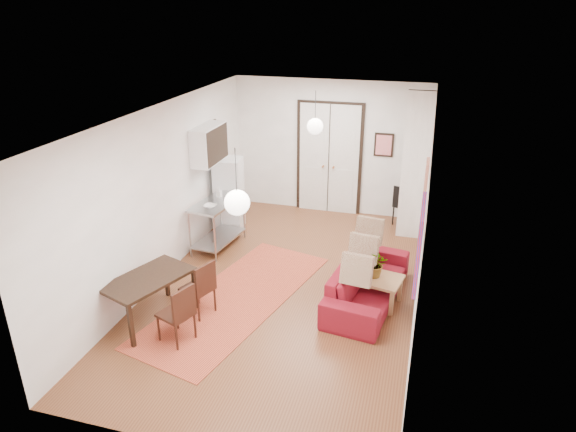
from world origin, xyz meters
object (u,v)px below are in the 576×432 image
(fridge, at_px, (229,194))
(sofa, at_px, (368,282))
(kitchen_counter, at_px, (218,218))
(dining_chair_far, at_px, (178,305))
(dining_chair_near, at_px, (199,281))
(dining_table, at_px, (148,282))
(black_side_chair, at_px, (406,200))
(coffee_table, at_px, (368,279))

(fridge, bearing_deg, sofa, -40.87)
(kitchen_counter, relative_size, dining_chair_far, 1.46)
(dining_chair_far, bearing_deg, dining_chair_near, -159.60)
(dining_chair_near, bearing_deg, fridge, -146.38)
(dining_chair_far, bearing_deg, dining_table, -93.32)
(sofa, bearing_deg, black_side_chair, 2.03)
(black_side_chair, bearing_deg, dining_chair_near, 78.11)
(sofa, bearing_deg, coffee_table, -158.48)
(coffee_table, xyz_separation_m, black_side_chair, (0.34, 3.31, 0.11))
(fridge, bearing_deg, dining_chair_near, -84.78)
(sofa, distance_m, kitchen_counter, 3.22)
(sofa, distance_m, dining_chair_near, 2.61)
(kitchen_counter, xyz_separation_m, dining_chair_far, (0.59, -2.80, -0.10))
(dining_table, distance_m, dining_chair_far, 0.67)
(coffee_table, relative_size, dining_table, 0.77)
(sofa, distance_m, fridge, 3.73)
(sofa, xyz_separation_m, coffee_table, (0.00, -0.02, 0.07))
(sofa, height_order, fridge, fridge)
(dining_table, relative_size, dining_chair_near, 1.65)
(coffee_table, relative_size, dining_chair_near, 1.27)
(sofa, distance_m, dining_table, 3.34)
(fridge, distance_m, black_side_chair, 3.70)
(dining_table, bearing_deg, coffee_table, 24.55)
(dining_chair_near, bearing_deg, black_side_chair, 167.42)
(coffee_table, bearing_deg, dining_chair_far, -145.82)
(sofa, relative_size, black_side_chair, 2.53)
(dining_chair_far, relative_size, black_side_chair, 1.01)
(sofa, relative_size, dining_chair_near, 2.51)
(dining_chair_near, bearing_deg, coffee_table, 131.69)
(coffee_table, height_order, dining_chair_near, dining_chair_near)
(coffee_table, xyz_separation_m, dining_table, (-3.02, -1.38, 0.23))
(coffee_table, distance_m, black_side_chair, 3.33)
(black_side_chair, bearing_deg, kitchen_counter, 53.89)
(kitchen_counter, relative_size, dining_chair_near, 1.46)
(dining_table, bearing_deg, fridge, 91.65)
(sofa, xyz_separation_m, dining_chair_far, (-2.42, -1.66, 0.18))
(fridge, bearing_deg, black_side_chair, 12.32)
(dining_table, xyz_separation_m, dining_chair_far, (0.60, -0.26, -0.12))
(kitchen_counter, bearing_deg, black_side_chair, 40.11)
(coffee_table, relative_size, dining_chair_far, 1.27)
(coffee_table, xyz_separation_m, dining_chair_far, (-2.42, -1.64, 0.11))
(coffee_table, bearing_deg, dining_chair_near, -158.71)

